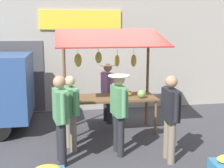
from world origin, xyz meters
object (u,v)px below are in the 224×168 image
at_px(market_stall, 111,70).
at_px(shopper_with_ponytail, 71,108).
at_px(vendor_with_sunhat, 108,88).
at_px(shopper_with_shopping_bag, 60,113).
at_px(shopper_in_striped_shirt, 170,112).
at_px(shopper_in_grey_tee, 119,107).

relative_size(market_stall, shopper_with_ponytail, 1.59).
height_order(vendor_with_sunhat, shopper_with_shopping_bag, shopper_with_shopping_bag).
relative_size(vendor_with_sunhat, shopper_with_shopping_bag, 0.95).
relative_size(vendor_with_sunhat, shopper_in_striped_shirt, 0.96).
distance_m(market_stall, vendor_with_sunhat, 0.95).
xyz_separation_m(shopper_in_striped_shirt, shopper_with_ponytail, (1.82, -0.88, -0.06)).
bearing_deg(shopper_in_striped_shirt, shopper_with_shopping_bag, 85.88).
height_order(shopper_in_striped_shirt, shopper_with_ponytail, shopper_in_striped_shirt).
bearing_deg(shopper_in_grey_tee, vendor_with_sunhat, -9.67).
bearing_deg(vendor_with_sunhat, shopper_with_shopping_bag, -40.84).
height_order(market_stall, shopper_with_ponytail, market_stall).
relative_size(shopper_in_grey_tee, shopper_with_shopping_bag, 0.98).
xyz_separation_m(shopper_in_striped_shirt, shopper_in_grey_tee, (0.89, -0.48, 0.01)).
height_order(market_stall, vendor_with_sunhat, market_stall).
distance_m(shopper_in_striped_shirt, shopper_with_ponytail, 2.02).
distance_m(vendor_with_sunhat, shopper_in_striped_shirt, 2.66).
bearing_deg(market_stall, vendor_with_sunhat, -94.11).
relative_size(shopper_in_striped_shirt, shopper_with_ponytail, 1.06).
bearing_deg(vendor_with_sunhat, shopper_with_ponytail, -44.44).
height_order(shopper_in_striped_shirt, shopper_with_shopping_bag, shopper_with_shopping_bag).
relative_size(shopper_in_striped_shirt, shopper_in_grey_tee, 1.01).
bearing_deg(shopper_in_grey_tee, shopper_with_shopping_bag, 95.44).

